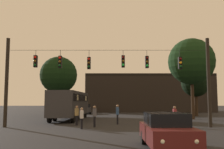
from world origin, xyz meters
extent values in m
plane|color=black|center=(0.00, 24.50, 0.00)|extent=(168.00, 168.00, 0.00)
cylinder|color=black|center=(-7.95, 16.26, 3.51)|extent=(0.28, 0.28, 7.01)
cylinder|color=black|center=(7.95, 16.26, 3.51)|extent=(0.28, 0.28, 7.01)
cylinder|color=black|center=(0.00, 16.26, 6.04)|extent=(15.91, 0.02, 0.02)
cylinder|color=black|center=(-5.72, 16.26, 5.83)|extent=(0.03, 0.03, 0.41)
cube|color=black|center=(-5.72, 16.26, 5.15)|extent=(0.26, 0.32, 0.95)
sphere|color=red|center=(-5.72, 16.08, 5.45)|extent=(0.20, 0.20, 0.20)
sphere|color=#5B3D0C|center=(-5.72, 16.08, 5.15)|extent=(0.20, 0.20, 0.20)
sphere|color=#0C4219|center=(-5.72, 16.08, 4.85)|extent=(0.20, 0.20, 0.20)
cylinder|color=black|center=(-3.77, 16.26, 5.81)|extent=(0.03, 0.03, 0.45)
cube|color=black|center=(-3.77, 16.26, 5.10)|extent=(0.26, 0.32, 0.95)
sphere|color=red|center=(-3.77, 16.08, 5.40)|extent=(0.20, 0.20, 0.20)
sphere|color=#5B3D0C|center=(-3.77, 16.08, 5.10)|extent=(0.20, 0.20, 0.20)
sphere|color=#0C4219|center=(-3.77, 16.08, 4.80)|extent=(0.20, 0.20, 0.20)
cylinder|color=black|center=(-1.48, 16.26, 5.76)|extent=(0.03, 0.03, 0.55)
cube|color=black|center=(-1.48, 16.26, 5.01)|extent=(0.26, 0.32, 0.95)
sphere|color=red|center=(-1.48, 16.08, 5.31)|extent=(0.20, 0.20, 0.20)
sphere|color=#5B3D0C|center=(-1.48, 16.08, 5.01)|extent=(0.20, 0.20, 0.20)
sphere|color=#0C4219|center=(-1.48, 16.08, 4.71)|extent=(0.20, 0.20, 0.20)
cylinder|color=black|center=(1.22, 16.26, 5.82)|extent=(0.03, 0.03, 0.42)
cube|color=black|center=(1.22, 16.26, 5.14)|extent=(0.26, 0.32, 0.95)
sphere|color=#510A0A|center=(1.22, 16.08, 5.44)|extent=(0.20, 0.20, 0.20)
sphere|color=#5B3D0C|center=(1.22, 16.08, 5.14)|extent=(0.20, 0.20, 0.20)
sphere|color=#1EE04C|center=(1.22, 16.08, 4.84)|extent=(0.20, 0.20, 0.20)
cylinder|color=black|center=(3.11, 16.26, 5.80)|extent=(0.03, 0.03, 0.47)
cube|color=black|center=(3.11, 16.26, 5.09)|extent=(0.26, 0.32, 0.95)
sphere|color=#510A0A|center=(3.11, 16.08, 5.39)|extent=(0.20, 0.20, 0.20)
sphere|color=#5B3D0C|center=(3.11, 16.08, 5.09)|extent=(0.20, 0.20, 0.20)
sphere|color=#1EE04C|center=(3.11, 16.08, 4.79)|extent=(0.20, 0.20, 0.20)
cylinder|color=black|center=(5.73, 16.26, 5.76)|extent=(0.03, 0.03, 0.54)
cube|color=black|center=(5.73, 16.26, 5.02)|extent=(0.26, 0.32, 0.95)
sphere|color=#510A0A|center=(5.73, 16.08, 5.32)|extent=(0.20, 0.20, 0.20)
sphere|color=orange|center=(5.73, 16.08, 5.02)|extent=(0.20, 0.20, 0.20)
sphere|color=#0C4219|center=(5.73, 16.08, 4.72)|extent=(0.20, 0.20, 0.20)
cube|color=#2D2D33|center=(-4.24, 24.61, 1.75)|extent=(2.88, 11.08, 2.50)
cube|color=black|center=(-4.24, 24.61, 2.36)|extent=(2.89, 10.42, 0.70)
cylinder|color=black|center=(-5.21, 28.60, 0.50)|extent=(0.31, 1.01, 1.00)
cylinder|color=black|center=(-2.99, 28.53, 0.50)|extent=(0.31, 1.01, 1.00)
cylinder|color=black|center=(-5.43, 22.45, 0.50)|extent=(0.31, 1.01, 1.00)
cylinder|color=black|center=(-3.21, 22.37, 0.50)|extent=(0.31, 1.01, 1.00)
cylinder|color=black|center=(-5.49, 20.47, 0.50)|extent=(0.31, 1.01, 1.00)
cylinder|color=black|center=(-3.27, 20.39, 0.50)|extent=(0.31, 1.01, 1.00)
cube|color=beige|center=(-4.13, 27.91, 2.36)|extent=(2.59, 0.89, 0.56)
cube|color=beige|center=(-4.33, 21.86, 2.36)|extent=(2.59, 0.89, 0.56)
cube|color=#511919|center=(2.62, 6.90, 0.66)|extent=(1.80, 4.30, 0.68)
cube|color=black|center=(2.62, 7.05, 1.26)|extent=(1.59, 2.32, 0.52)
cylinder|color=black|center=(3.41, 5.48, 0.32)|extent=(0.22, 0.64, 0.64)
cylinder|color=black|center=(1.83, 5.48, 0.32)|extent=(0.22, 0.64, 0.64)
cylinder|color=black|center=(3.41, 8.32, 0.32)|extent=(0.22, 0.64, 0.64)
cylinder|color=black|center=(1.83, 8.32, 0.32)|extent=(0.22, 0.64, 0.64)
sphere|color=white|center=(3.20, 4.80, 0.66)|extent=(0.18, 0.18, 0.18)
sphere|color=white|center=(2.05, 4.80, 0.66)|extent=(0.18, 0.18, 0.18)
cube|color=#2D2D33|center=(-3.97, 38.14, 0.66)|extent=(2.23, 4.46, 0.68)
cube|color=black|center=(-3.96, 37.99, 1.26)|extent=(1.81, 2.47, 0.52)
cylinder|color=black|center=(-4.91, 39.47, 0.32)|extent=(0.28, 0.66, 0.64)
cylinder|color=black|center=(-3.33, 39.63, 0.32)|extent=(0.28, 0.66, 0.64)
cylinder|color=black|center=(-4.61, 36.64, 0.32)|extent=(0.28, 0.66, 0.64)
cylinder|color=black|center=(-3.04, 36.81, 0.32)|extent=(0.28, 0.66, 0.64)
sphere|color=white|center=(-4.76, 40.16, 0.66)|extent=(0.18, 0.18, 0.18)
sphere|color=white|center=(-3.62, 40.28, 0.66)|extent=(0.18, 0.18, 0.18)
cylinder|color=black|center=(5.34, 16.87, 0.40)|extent=(0.14, 0.14, 0.80)
cylinder|color=black|center=(5.34, 16.71, 0.40)|extent=(0.14, 0.14, 0.80)
cube|color=maroon|center=(5.34, 16.79, 1.09)|extent=(0.25, 0.36, 0.60)
sphere|color=#8C6B51|center=(5.34, 16.79, 1.50)|extent=(0.22, 0.22, 0.22)
cylinder|color=black|center=(-1.01, 16.47, 0.41)|extent=(0.14, 0.14, 0.82)
cylinder|color=black|center=(-1.03, 16.31, 0.41)|extent=(0.14, 0.14, 0.82)
cube|color=#4C4C56|center=(-1.02, 16.39, 1.12)|extent=(0.29, 0.39, 0.61)
sphere|color=#8C6B51|center=(-1.02, 16.39, 1.54)|extent=(0.22, 0.22, 0.22)
cylinder|color=black|center=(0.83, 18.88, 0.42)|extent=(0.14, 0.14, 0.84)
cylinder|color=black|center=(0.81, 18.72, 0.42)|extent=(0.14, 0.14, 0.84)
cube|color=#2D4C7F|center=(0.82, 18.80, 1.16)|extent=(0.28, 0.39, 0.63)
sphere|color=#8C6B51|center=(0.82, 18.80, 1.59)|extent=(0.23, 0.23, 0.23)
cylinder|color=black|center=(-1.86, 15.06, 0.38)|extent=(0.14, 0.14, 0.76)
cylinder|color=black|center=(-1.86, 14.90, 0.38)|extent=(0.14, 0.14, 0.76)
cube|color=silver|center=(-1.86, 14.98, 1.05)|extent=(0.24, 0.36, 0.57)
sphere|color=#8C6B51|center=(-1.86, 14.98, 1.44)|extent=(0.21, 0.21, 0.21)
cylinder|color=black|center=(-2.58, 17.83, 0.41)|extent=(0.14, 0.14, 0.81)
cylinder|color=black|center=(-2.61, 17.67, 0.41)|extent=(0.14, 0.14, 0.81)
cube|color=#997F4C|center=(-2.60, 17.75, 1.12)|extent=(0.30, 0.40, 0.61)
sphere|color=#8C6B51|center=(-2.60, 17.75, 1.53)|extent=(0.22, 0.22, 0.22)
cube|color=black|center=(7.27, 47.09, 3.21)|extent=(23.39, 10.20, 6.43)
cube|color=black|center=(7.27, 47.09, 6.68)|extent=(23.39, 10.20, 0.50)
cylinder|color=#2D2116|center=(9.34, 25.04, 2.32)|extent=(0.35, 0.35, 4.64)
sphere|color=black|center=(9.34, 25.04, 6.47)|extent=(5.24, 5.24, 5.24)
cylinder|color=black|center=(-7.48, 33.87, 1.95)|extent=(0.42, 0.42, 3.91)
sphere|color=black|center=(-7.48, 33.87, 5.80)|extent=(5.42, 5.42, 5.42)
cylinder|color=#2D2116|center=(11.67, 31.14, 1.58)|extent=(0.48, 0.48, 3.16)
sphere|color=black|center=(11.67, 31.14, 4.50)|extent=(3.84, 3.84, 3.84)
camera|label=1|loc=(0.34, -4.23, 2.02)|focal=41.95mm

